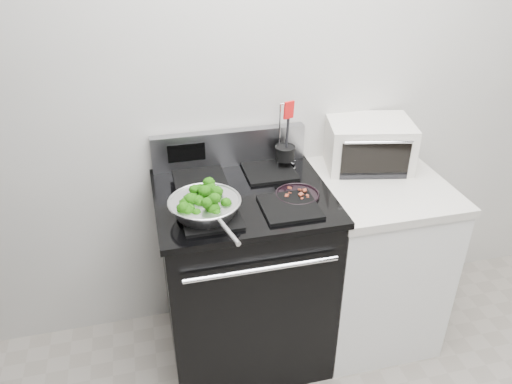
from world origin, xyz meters
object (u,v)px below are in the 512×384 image
object	(u,v)px
bacon_plate	(297,193)
toaster_oven	(368,144)
utensil_holder	(285,156)
gas_range	(244,273)
skillet	(205,206)

from	to	relation	value
bacon_plate	toaster_oven	distance (m)	0.53
bacon_plate	utensil_holder	xyz separation A→B (m)	(0.02, 0.28, 0.05)
gas_range	skillet	distance (m)	0.57
gas_range	bacon_plate	world-z (taller)	gas_range
bacon_plate	utensil_holder	size ratio (longest dim) A/B	0.57
gas_range	toaster_oven	xyz separation A→B (m)	(0.69, 0.18, 0.55)
gas_range	utensil_holder	bearing A→B (deg)	37.43
skillet	gas_range	bearing A→B (deg)	25.26
bacon_plate	toaster_oven	xyz separation A→B (m)	(0.46, 0.27, 0.07)
bacon_plate	toaster_oven	world-z (taller)	toaster_oven
skillet	toaster_oven	distance (m)	0.94
gas_range	skillet	bearing A→B (deg)	-141.57
skillet	toaster_oven	bearing A→B (deg)	7.70
gas_range	utensil_holder	size ratio (longest dim) A/B	3.26
toaster_oven	skillet	bearing A→B (deg)	-147.21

